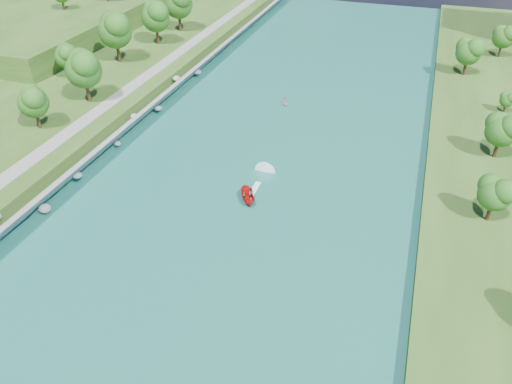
% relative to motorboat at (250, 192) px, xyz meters
% --- Properties ---
extents(ground, '(260.00, 260.00, 0.00)m').
position_rel_motorboat_xyz_m(ground, '(-2.29, -15.02, -0.88)').
color(ground, '#2D5119').
rests_on(ground, ground).
extents(river_water, '(55.00, 240.00, 0.10)m').
position_rel_motorboat_xyz_m(river_water, '(-2.29, 4.98, -0.83)').
color(river_water, '#196250').
rests_on(river_water, ground).
extents(ridge_west, '(60.00, 120.00, 9.00)m').
position_rel_motorboat_xyz_m(ridge_west, '(-84.79, 79.98, 3.62)').
color(ridge_west, '#2D5119').
rests_on(ridge_west, ground).
extents(riprap_bank, '(4.25, 236.00, 4.05)m').
position_rel_motorboat_xyz_m(riprap_bank, '(-28.13, 4.68, 0.92)').
color(riprap_bank, slate).
rests_on(riprap_bank, ground).
extents(riverside_path, '(3.00, 200.00, 0.10)m').
position_rel_motorboat_xyz_m(riverside_path, '(-34.79, 4.98, 2.67)').
color(riverside_path, gray).
rests_on(riverside_path, berm_west).
extents(motorboat, '(3.79, 19.19, 2.06)m').
position_rel_motorboat_xyz_m(motorboat, '(0.00, 0.00, 0.00)').
color(motorboat, red).
rests_on(motorboat, river_water).
extents(raft, '(3.12, 3.29, 1.51)m').
position_rel_motorboat_xyz_m(raft, '(-4.08, 34.46, -0.44)').
color(raft, '#9B9FA4').
rests_on(raft, river_water).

